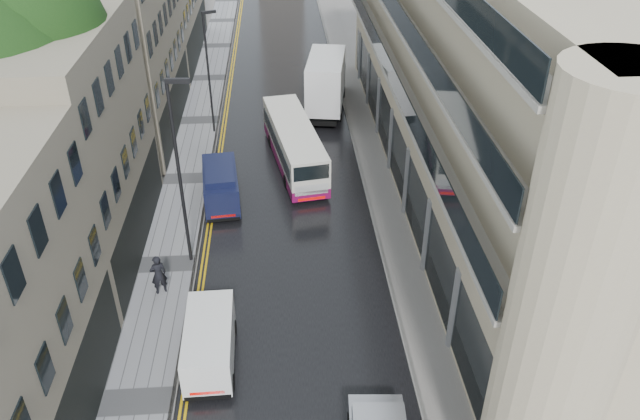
{
  "coord_description": "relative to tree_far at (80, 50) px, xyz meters",
  "views": [
    {
      "loc": [
        -0.2,
        -5.03,
        18.42
      ],
      "look_at": [
        1.38,
        18.0,
        3.63
      ],
      "focal_mm": 35.0,
      "sensor_mm": 36.0,
      "label": 1
    }
  ],
  "objects": [
    {
      "name": "road",
      "position": [
        12.2,
        -5.5,
        -6.22
      ],
      "size": [
        9.0,
        85.0,
        0.02
      ],
      "primitive_type": "cube",
      "color": "black",
      "rests_on": "ground"
    },
    {
      "name": "left_sidewalk",
      "position": [
        6.35,
        -5.5,
        -6.17
      ],
      "size": [
        2.7,
        85.0,
        0.12
      ],
      "primitive_type": "cube",
      "color": "gray",
      "rests_on": "ground"
    },
    {
      "name": "right_sidewalk",
      "position": [
        17.6,
        -5.5,
        -6.17
      ],
      "size": [
        1.8,
        85.0,
        0.12
      ],
      "primitive_type": "cube",
      "color": "slate",
      "rests_on": "ground"
    },
    {
      "name": "old_shop_row",
      "position": [
        2.75,
        -3.0,
        -0.23
      ],
      "size": [
        4.5,
        56.0,
        12.0
      ],
      "primitive_type": null,
      "color": "gray",
      "rests_on": "ground"
    },
    {
      "name": "modern_block",
      "position": [
        22.5,
        -7.0,
        0.77
      ],
      "size": [
        8.0,
        40.0,
        14.0
      ],
      "primitive_type": null,
      "color": "#C6B793",
      "rests_on": "ground"
    },
    {
      "name": "tree_far",
      "position": [
        0.0,
        0.0,
        0.0
      ],
      "size": [
        9.24,
        9.24,
        12.46
      ],
      "primitive_type": null,
      "color": "black",
      "rests_on": "ground"
    },
    {
      "name": "cream_bus",
      "position": [
        12.2,
        -6.84,
        -4.9
      ],
      "size": [
        3.75,
        9.87,
        2.63
      ],
      "primitive_type": null,
      "rotation": [
        0.0,
        0.0,
        0.17
      ],
      "color": "white",
      "rests_on": "road"
    },
    {
      "name": "white_lorry",
      "position": [
        13.99,
        2.57,
        -4.12
      ],
      "size": [
        3.6,
        8.25,
        4.19
      ],
      "primitive_type": null,
      "rotation": [
        0.0,
        0.0,
        -0.16
      ],
      "color": "white",
      "rests_on": "road"
    },
    {
      "name": "white_van",
      "position": [
        8.11,
        -21.66,
        -5.25
      ],
      "size": [
        1.9,
        4.26,
        1.91
      ],
      "primitive_type": null,
      "rotation": [
        0.0,
        0.0,
        0.02
      ],
      "color": "white",
      "rests_on": "road"
    },
    {
      "name": "navy_van",
      "position": [
        7.9,
        -9.79,
        -5.05
      ],
      "size": [
        2.29,
        4.73,
        2.33
      ],
      "primitive_type": null,
      "rotation": [
        0.0,
        0.0,
        0.1
      ],
      "color": "black",
      "rests_on": "road"
    },
    {
      "name": "pedestrian",
      "position": [
        6.32,
        -15.87,
        -5.12
      ],
      "size": [
        0.85,
        0.73,
        1.98
      ],
      "primitive_type": "imported",
      "rotation": [
        0.0,
        0.0,
        3.56
      ],
      "color": "black",
      "rests_on": "left_sidewalk"
    },
    {
      "name": "lamp_post_near",
      "position": [
        7.41,
        -13.52,
        -1.54
      ],
      "size": [
        1.04,
        0.28,
        9.13
      ],
      "primitive_type": null,
      "rotation": [
        0.0,
        0.0,
        -0.05
      ],
      "color": "black",
      "rests_on": "left_sidewalk"
    },
    {
      "name": "lamp_post_far",
      "position": [
        7.47,
        0.9,
        -2.12
      ],
      "size": [
        0.91,
        0.52,
        7.98
      ],
      "primitive_type": null,
      "rotation": [
        0.0,
        0.0,
        0.39
      ],
      "color": "black",
      "rests_on": "left_sidewalk"
    }
  ]
}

